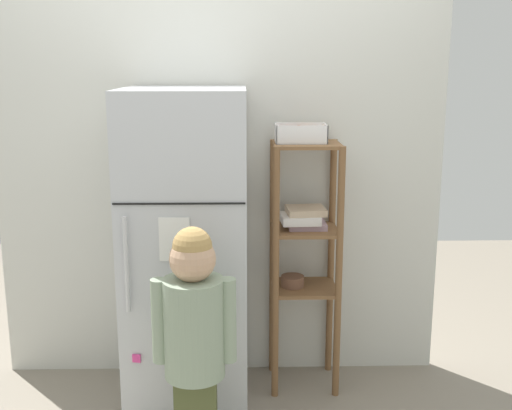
{
  "coord_description": "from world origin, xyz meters",
  "views": [
    {
      "loc": [
        0.12,
        -3.0,
        1.72
      ],
      "look_at": [
        0.19,
        0.02,
        1.04
      ],
      "focal_mm": 44.44,
      "sensor_mm": 36.0,
      "label": 1
    }
  ],
  "objects_px": {
    "refrigerator": "(187,252)",
    "fruit_bin": "(302,135)",
    "child_standing": "(194,327)",
    "pantry_shelf_unit": "(304,242)"
  },
  "relations": [
    {
      "from": "refrigerator",
      "to": "fruit_bin",
      "type": "distance_m",
      "value": 0.83
    },
    {
      "from": "refrigerator",
      "to": "child_standing",
      "type": "height_order",
      "value": "refrigerator"
    },
    {
      "from": "child_standing",
      "to": "fruit_bin",
      "type": "xyz_separation_m",
      "value": [
        0.51,
        0.76,
        0.71
      ]
    },
    {
      "from": "child_standing",
      "to": "pantry_shelf_unit",
      "type": "height_order",
      "value": "pantry_shelf_unit"
    },
    {
      "from": "pantry_shelf_unit",
      "to": "fruit_bin",
      "type": "relative_size",
      "value": 5.13
    },
    {
      "from": "child_standing",
      "to": "fruit_bin",
      "type": "height_order",
      "value": "fruit_bin"
    },
    {
      "from": "pantry_shelf_unit",
      "to": "refrigerator",
      "type": "bearing_deg",
      "value": -163.73
    },
    {
      "from": "refrigerator",
      "to": "child_standing",
      "type": "bearing_deg",
      "value": -82.76
    },
    {
      "from": "refrigerator",
      "to": "pantry_shelf_unit",
      "type": "relative_size",
      "value": 1.21
    },
    {
      "from": "pantry_shelf_unit",
      "to": "fruit_bin",
      "type": "height_order",
      "value": "fruit_bin"
    }
  ]
}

